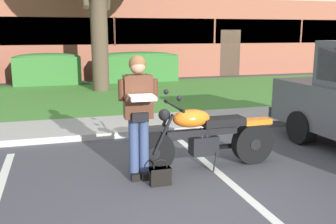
# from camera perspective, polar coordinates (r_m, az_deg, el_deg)

# --- Properties ---
(ground_plane) EXTENTS (140.00, 140.00, 0.00)m
(ground_plane) POSITION_cam_1_polar(r_m,az_deg,el_deg) (4.94, 4.25, -12.10)
(ground_plane) COLOR #424247
(curb_strip) EXTENTS (60.00, 0.20, 0.12)m
(curb_strip) POSITION_cam_1_polar(r_m,az_deg,el_deg) (7.60, -3.59, -3.01)
(curb_strip) COLOR #ADA89E
(curb_strip) RESTS_ON ground
(concrete_walk) EXTENTS (60.00, 1.50, 0.08)m
(concrete_walk) POSITION_cam_1_polar(r_m,az_deg,el_deg) (8.41, -4.88, -1.71)
(concrete_walk) COLOR #ADA89E
(concrete_walk) RESTS_ON ground
(grass_lawn) EXTENTS (60.00, 6.44, 0.06)m
(grass_lawn) POSITION_cam_1_polar(r_m,az_deg,el_deg) (12.25, -8.63, 2.43)
(grass_lawn) COLOR #478433
(grass_lawn) RESTS_ON ground
(stall_stripe_1) EXTENTS (0.12, 4.40, 0.01)m
(stall_stripe_1) POSITION_cam_1_polar(r_m,az_deg,el_deg) (5.32, 9.31, -10.39)
(stall_stripe_1) COLOR silver
(stall_stripe_1) RESTS_ON ground
(motorcycle) EXTENTS (2.24, 0.82, 1.18)m
(motorcycle) POSITION_cam_1_polar(r_m,az_deg,el_deg) (5.73, 6.33, -3.65)
(motorcycle) COLOR black
(motorcycle) RESTS_ON ground
(rider_person) EXTENTS (0.54, 0.60, 1.70)m
(rider_person) POSITION_cam_1_polar(r_m,az_deg,el_deg) (5.15, -4.42, 0.66)
(rider_person) COLOR black
(rider_person) RESTS_ON ground
(handbag) EXTENTS (0.28, 0.13, 0.36)m
(handbag) POSITION_cam_1_polar(r_m,az_deg,el_deg) (5.15, -1.14, -9.31)
(handbag) COLOR black
(handbag) RESTS_ON ground
(hedge_center_left) EXTENTS (2.43, 0.90, 1.24)m
(hedge_center_left) POSITION_cam_1_polar(r_m,az_deg,el_deg) (15.13, -17.51, 6.15)
(hedge_center_left) COLOR #336B2D
(hedge_center_left) RESTS_ON ground
(hedge_center_right) EXTENTS (3.18, 0.90, 1.24)m
(hedge_center_right) POSITION_cam_1_polar(r_m,az_deg,el_deg) (15.45, -4.59, 6.77)
(hedge_center_right) COLOR #336B2D
(hedge_center_right) RESTS_ON ground
(brick_building) EXTENTS (27.06, 9.92, 3.90)m
(brick_building) POSITION_cam_1_polar(r_m,az_deg,el_deg) (21.44, -9.95, 11.52)
(brick_building) COLOR #93513D
(brick_building) RESTS_ON ground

